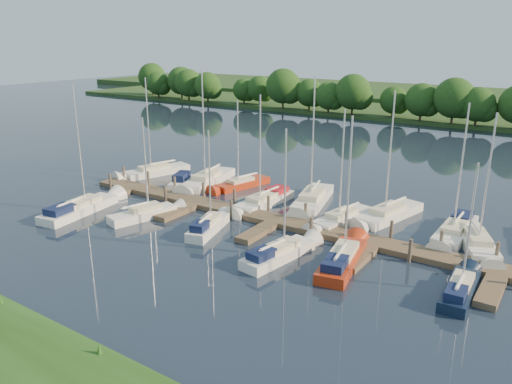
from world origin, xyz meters
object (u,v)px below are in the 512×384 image
Objects in this scene: dock at (273,223)px; motorboat at (181,183)px; sailboat_n_0 at (153,172)px; sailboat_n_5 at (312,202)px; sailboat_s_2 at (209,227)px.

motorboat is (-13.25, 4.13, 0.14)m from dock.
motorboat is at bearing -177.57° from sailboat_n_0.
sailboat_n_5 reaches higher than sailboat_n_0.
sailboat_s_2 is (15.03, -9.20, 0.06)m from sailboat_n_0.
sailboat_n_5 is (13.36, 1.97, -0.05)m from motorboat.
sailboat_n_0 reaches higher than motorboat.
sailboat_n_5 is at bearing 88.92° from dock.
sailboat_s_2 reaches higher than motorboat.
sailboat_n_5 is 10.40m from sailboat_s_2.
sailboat_s_2 is at bearing 165.94° from sailboat_n_0.
sailboat_n_5 is at bearing 166.17° from motorboat.
sailboat_s_2 is at bearing -132.97° from dock.
motorboat is 0.43× the size of sailboat_n_5.
motorboat is 13.51m from sailboat_n_5.
dock is 5.02m from sailboat_s_2.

